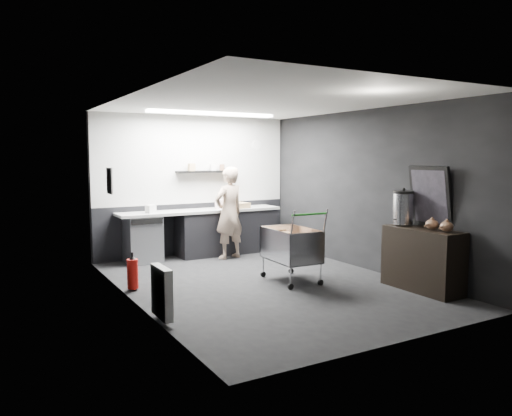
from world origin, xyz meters
TOP-DOWN VIEW (x-y plane):
  - floor at (0.00, 0.00)m, footprint 5.50×5.50m
  - ceiling at (0.00, 0.00)m, footprint 5.50×5.50m
  - wall_back at (0.00, 2.75)m, footprint 5.50×0.00m
  - wall_front at (0.00, -2.75)m, footprint 5.50×0.00m
  - wall_left at (-2.00, 0.00)m, footprint 0.00×5.50m
  - wall_right at (2.00, 0.00)m, footprint 0.00×5.50m
  - kitchen_wall_panel at (0.00, 2.73)m, footprint 3.95×0.02m
  - dado_panel at (0.00, 2.73)m, footprint 3.95×0.02m
  - floating_shelf at (0.20, 2.62)m, footprint 1.20×0.22m
  - wall_clock at (1.40, 2.72)m, footprint 0.20×0.03m
  - poster at (-1.98, 1.30)m, footprint 0.02×0.30m
  - poster_red_band at (-1.98, 1.30)m, footprint 0.02×0.22m
  - radiator at (-1.94, -0.90)m, footprint 0.10×0.50m
  - ceiling_strip at (0.00, 1.85)m, footprint 2.40×0.20m
  - prep_counter at (0.14, 2.42)m, footprint 3.20×0.61m
  - person at (0.37, 1.97)m, footprint 0.71×0.55m
  - shopping_cart at (0.41, -0.06)m, footprint 0.64×1.02m
  - sideboard at (1.77, -1.40)m, footprint 0.51×1.19m
  - fire_extinguisher at (-1.85, 0.63)m, footprint 0.16×0.16m
  - cardboard_box at (0.70, 2.37)m, footprint 0.58×0.48m
  - pink_tub at (0.39, 2.42)m, footprint 0.18×0.18m
  - white_container at (-1.01, 2.37)m, footprint 0.20×0.18m

SIDE VIEW (x-z plane):
  - floor at x=0.00m, z-range 0.00..0.00m
  - fire_extinguisher at x=-1.85m, z-range -0.01..0.52m
  - radiator at x=-1.94m, z-range 0.05..0.65m
  - prep_counter at x=0.14m, z-range 0.01..0.91m
  - dado_panel at x=0.00m, z-range 0.00..1.00m
  - shopping_cart at x=0.41m, z-range -0.02..1.08m
  - sideboard at x=1.77m, z-range -0.32..1.46m
  - person at x=0.37m, z-range 0.00..1.72m
  - cardboard_box at x=0.70m, z-range 0.90..1.00m
  - white_container at x=-1.01m, z-range 0.90..1.04m
  - pink_tub at x=0.39m, z-range 0.90..1.08m
  - wall_back at x=0.00m, z-range -1.40..4.10m
  - wall_front at x=0.00m, z-range -1.40..4.10m
  - wall_left at x=-2.00m, z-range -1.40..4.10m
  - wall_right at x=2.00m, z-range -1.40..4.10m
  - poster at x=-1.98m, z-range 1.35..1.75m
  - floating_shelf at x=0.20m, z-range 1.60..1.64m
  - poster_red_band at x=-1.98m, z-range 1.57..1.67m
  - kitchen_wall_panel at x=0.00m, z-range 1.00..2.70m
  - wall_clock at x=1.40m, z-range 2.05..2.25m
  - ceiling_strip at x=0.00m, z-range 2.65..2.69m
  - ceiling at x=0.00m, z-range 2.70..2.70m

